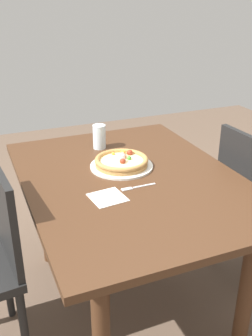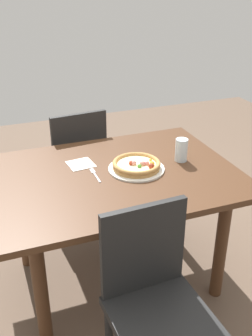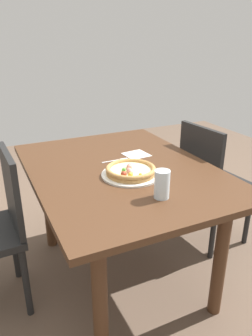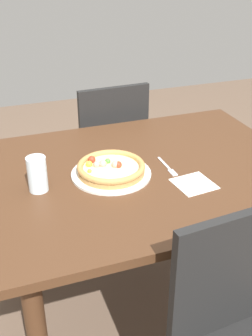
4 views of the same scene
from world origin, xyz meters
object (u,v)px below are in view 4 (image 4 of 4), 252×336
Objects in this scene: fork at (168,168)px; napkin at (194,184)px; chair_near at (108,149)px; plate at (111,174)px; dining_table at (140,192)px; pizza at (111,168)px; drinking_glass at (37,174)px.

fork reaches higher than napkin.
plate is at bearing -108.20° from chair_near.
dining_table is 0.18m from pizza.
pizza reaches higher than fork.
fork is at bearing -89.87° from chair_near.
drinking_glass is (0.48, 0.72, 0.31)m from chair_near.
drinking_glass reaches higher than napkin.
dining_table is 0.25m from napkin.
drinking_glass is at bearing -126.23° from chair_near.
dining_table is 0.16m from fork.
napkin is (-0.07, 0.88, 0.24)m from chair_near.
dining_table is 0.16m from plate.
chair_near reaches higher than drinking_glass.
dining_table is at bearing -103.08° from fork.
drinking_glass is at bearing 3.34° from pizza.
plate is 0.03m from pizza.
napkin is (-0.04, 0.15, -0.00)m from fork.
fork is (-0.23, 0.02, -0.00)m from plate.
pizza is 1.61× the size of fork.
chair_near is 0.92m from drinking_glass.
pizza is 0.32m from napkin.
napkin is at bearing -87.78° from chair_near.
plate is 1.89× the size of fork.
napkin is at bearing 14.59° from fork.
fork is at bearing -75.28° from napkin.
dining_table is 0.72m from chair_near.
chair_near is 0.91m from napkin.
dining_table is 0.44m from drinking_glass.
dining_table is 1.48× the size of chair_near.
plate is at bearing -32.13° from napkin.
dining_table is at bearing -177.56° from drinking_glass.
pizza is 0.24m from fork.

